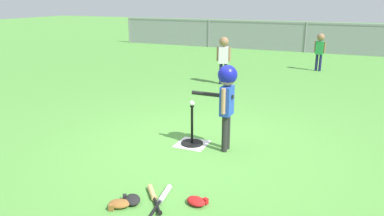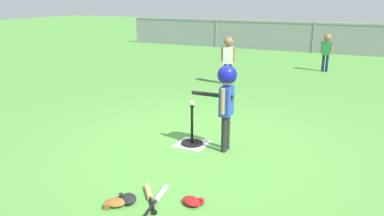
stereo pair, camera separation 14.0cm
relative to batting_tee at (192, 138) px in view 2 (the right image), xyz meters
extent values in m
plane|color=#51933D|center=(0.15, -0.05, -0.09)|extent=(60.00, 60.00, 0.00)
cube|color=white|center=(0.00, 0.00, -0.08)|extent=(0.44, 0.44, 0.01)
cylinder|color=black|center=(0.00, 0.00, -0.07)|extent=(0.32, 0.32, 0.03)
cylinder|color=black|center=(0.00, 0.00, 0.22)|extent=(0.04, 0.04, 0.56)
cylinder|color=black|center=(0.00, 0.00, 0.49)|extent=(0.06, 0.06, 0.02)
sphere|color=white|center=(0.00, 0.00, 0.54)|extent=(0.07, 0.07, 0.07)
cylinder|color=#262626|center=(0.52, -0.06, 0.17)|extent=(0.08, 0.08, 0.52)
cylinder|color=#262626|center=(0.52, 0.06, 0.17)|extent=(0.08, 0.08, 0.52)
cube|color=#2347B7|center=(0.52, 0.00, 0.63)|extent=(0.14, 0.23, 0.40)
cylinder|color=tan|center=(0.52, -0.14, 0.66)|extent=(0.06, 0.06, 0.34)
cylinder|color=tan|center=(0.52, 0.14, 0.66)|extent=(0.06, 0.06, 0.34)
sphere|color=tan|center=(0.52, 0.00, 0.95)|extent=(0.23, 0.23, 0.23)
sphere|color=#141999|center=(0.52, 0.00, 0.98)|extent=(0.26, 0.26, 0.26)
cylinder|color=black|center=(0.31, 0.00, 0.69)|extent=(0.60, 0.06, 0.06)
cylinder|color=#191E4C|center=(-0.84, 3.88, 0.17)|extent=(0.08, 0.08, 0.51)
cylinder|color=#191E4C|center=(-0.95, 3.85, 0.17)|extent=(0.08, 0.08, 0.51)
cube|color=white|center=(-0.89, 3.86, 0.63)|extent=(0.25, 0.19, 0.40)
cylinder|color=#8C6647|center=(-0.75, 3.90, 0.66)|extent=(0.06, 0.06, 0.34)
cylinder|color=#8C6647|center=(-1.03, 3.83, 0.66)|extent=(0.06, 0.06, 0.34)
sphere|color=#8C6647|center=(-0.89, 3.86, 0.95)|extent=(0.23, 0.23, 0.23)
cylinder|color=#191E4C|center=(1.10, 6.61, 0.15)|extent=(0.07, 0.07, 0.48)
cylinder|color=#191E4C|center=(1.00, 6.63, 0.15)|extent=(0.07, 0.07, 0.48)
cube|color=green|center=(1.05, 6.62, 0.58)|extent=(0.23, 0.16, 0.37)
cylinder|color=#8C6647|center=(1.18, 6.60, 0.60)|extent=(0.05, 0.05, 0.32)
cylinder|color=#8C6647|center=(0.92, 6.64, 0.60)|extent=(0.05, 0.05, 0.32)
sphere|color=#8C6647|center=(1.05, 6.62, 0.88)|extent=(0.21, 0.21, 0.21)
cylinder|color=silver|center=(0.34, -1.47, -0.06)|extent=(0.11, 0.33, 0.06)
cylinder|color=black|center=(0.39, -1.79, -0.06)|extent=(0.08, 0.33, 0.03)
cylinder|color=#DBB266|center=(0.20, -1.50, -0.06)|extent=(0.23, 0.25, 0.06)
cylinder|color=black|center=(0.38, -1.71, -0.06)|extent=(0.20, 0.23, 0.03)
cylinder|color=black|center=(0.47, -1.82, -0.06)|extent=(0.05, 0.04, 0.05)
ellipsoid|color=#B21919|center=(0.71, -1.48, -0.05)|extent=(0.26, 0.23, 0.07)
cube|color=#B21919|center=(0.80, -1.44, -0.05)|extent=(0.06, 0.06, 0.06)
ellipsoid|color=black|center=(0.09, -1.72, -0.05)|extent=(0.26, 0.27, 0.07)
cube|color=black|center=(-0.01, -1.72, -0.05)|extent=(0.06, 0.06, 0.06)
ellipsoid|color=brown|center=(0.01, -1.84, -0.05)|extent=(0.26, 0.23, 0.07)
cube|color=brown|center=(-0.02, -1.94, -0.05)|extent=(0.06, 0.06, 0.06)
cylinder|color=slate|center=(-7.85, 10.34, 0.49)|extent=(0.06, 0.06, 1.15)
cylinder|color=slate|center=(-3.85, 10.34, 0.49)|extent=(0.06, 0.06, 1.15)
cylinder|color=slate|center=(0.15, 10.34, 0.49)|extent=(0.06, 0.06, 1.15)
cube|color=gray|center=(0.15, 10.34, 1.01)|extent=(16.00, 0.03, 0.03)
cube|color=gray|center=(0.15, 10.34, 0.49)|extent=(16.00, 0.01, 1.15)
camera|label=1|loc=(2.05, -4.59, 1.97)|focal=34.66mm
camera|label=2|loc=(2.18, -4.53, 1.97)|focal=34.66mm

